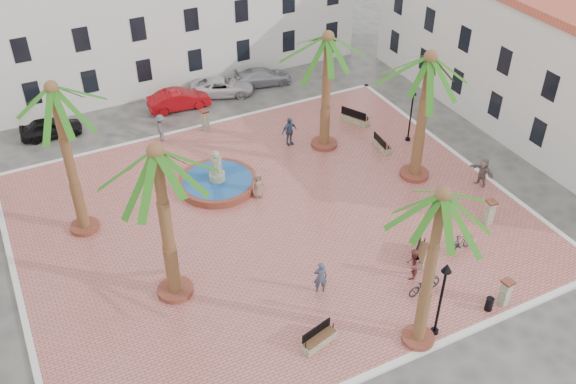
% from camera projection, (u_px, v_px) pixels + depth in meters
% --- Properties ---
extents(ground, '(120.00, 120.00, 0.00)m').
position_uv_depth(ground, '(271.00, 221.00, 34.59)').
color(ground, '#56544F').
rests_on(ground, ground).
extents(plaza, '(26.00, 22.00, 0.15)m').
position_uv_depth(plaza, '(271.00, 220.00, 34.54)').
color(plaza, '#B86258').
rests_on(plaza, ground).
extents(kerb_n, '(26.30, 0.30, 0.16)m').
position_uv_depth(kerb_n, '(200.00, 127.00, 42.45)').
color(kerb_n, silver).
rests_on(kerb_n, ground).
extents(kerb_s, '(26.30, 0.30, 0.16)m').
position_uv_depth(kerb_s, '(386.00, 368.00, 26.63)').
color(kerb_s, silver).
rests_on(kerb_s, ground).
extents(kerb_e, '(0.30, 22.30, 0.16)m').
position_uv_depth(kerb_e, '(463.00, 160.00, 39.25)').
color(kerb_e, silver).
rests_on(kerb_e, ground).
extents(kerb_w, '(0.30, 22.30, 0.16)m').
position_uv_depth(kerb_w, '(20.00, 298.00, 29.82)').
color(kerb_w, silver).
rests_on(kerb_w, ground).
extents(building_north, '(30.40, 7.40, 9.50)m').
position_uv_depth(building_north, '(151.00, 14.00, 46.14)').
color(building_north, silver).
rests_on(building_north, ground).
extents(building_east, '(7.40, 26.40, 9.00)m').
position_uv_depth(building_east, '(541.00, 58.00, 40.60)').
color(building_east, silver).
rests_on(building_east, ground).
extents(fountain, '(4.52, 4.52, 2.34)m').
position_uv_depth(fountain, '(218.00, 181.00, 36.76)').
color(fountain, brown).
rests_on(fountain, plaza).
extents(palm_nw, '(4.94, 4.94, 8.59)m').
position_uv_depth(palm_nw, '(55.00, 104.00, 29.47)').
color(palm_nw, brown).
rests_on(palm_nw, plaza).
extents(palm_sw, '(5.49, 5.49, 8.20)m').
position_uv_depth(palm_sw, '(158.00, 170.00, 25.98)').
color(palm_sw, brown).
rests_on(palm_sw, plaza).
extents(palm_s, '(4.64, 4.64, 8.15)m').
position_uv_depth(palm_s, '(440.00, 212.00, 23.61)').
color(palm_s, brown).
rests_on(palm_s, plaza).
extents(palm_e, '(5.51, 5.51, 7.89)m').
position_uv_depth(palm_e, '(429.00, 73.00, 33.86)').
color(palm_e, brown).
rests_on(palm_e, plaza).
extents(palm_ne, '(5.32, 5.32, 7.59)m').
position_uv_depth(palm_ne, '(328.00, 51.00, 36.70)').
color(palm_ne, brown).
rests_on(palm_ne, plaza).
extents(bench_s, '(1.79, 0.94, 0.90)m').
position_uv_depth(bench_s, '(319.00, 339.00, 27.43)').
color(bench_s, gray).
rests_on(bench_s, plaza).
extents(bench_se, '(1.62, 1.54, 0.90)m').
position_uv_depth(bench_se, '(420.00, 254.00, 31.81)').
color(bench_se, gray).
rests_on(bench_se, plaza).
extents(bench_e, '(0.65, 1.66, 0.86)m').
position_uv_depth(bench_e, '(382.00, 145.00, 40.04)').
color(bench_e, gray).
rests_on(bench_e, plaza).
extents(bench_ne, '(1.46, 2.02, 1.04)m').
position_uv_depth(bench_ne, '(355.00, 118.00, 42.61)').
color(bench_ne, gray).
rests_on(bench_ne, plaza).
extents(lamppost_s, '(0.44, 0.44, 4.05)m').
position_uv_depth(lamppost_s, '(443.00, 287.00, 26.45)').
color(lamppost_s, black).
rests_on(lamppost_s, plaza).
extents(lamppost_e, '(0.39, 0.39, 3.61)m').
position_uv_depth(lamppost_e, '(412.00, 106.00, 39.53)').
color(lamppost_e, black).
rests_on(lamppost_e, plaza).
extents(bollard_se, '(0.56, 0.56, 1.41)m').
position_uv_depth(bollard_se, '(505.00, 292.00, 29.06)').
color(bollard_se, gray).
rests_on(bollard_se, plaza).
extents(bollard_n, '(0.51, 0.51, 1.41)m').
position_uv_depth(bollard_n, '(205.00, 120.00, 41.62)').
color(bollard_n, gray).
rests_on(bollard_n, plaza).
extents(bollard_e, '(0.56, 0.56, 1.42)m').
position_uv_depth(bollard_e, '(490.00, 212.00, 33.79)').
color(bollard_e, gray).
rests_on(bollard_e, plaza).
extents(litter_bin, '(0.36, 0.36, 0.69)m').
position_uv_depth(litter_bin, '(489.00, 304.00, 28.97)').
color(litter_bin, black).
rests_on(litter_bin, plaza).
extents(cyclist_a, '(0.76, 0.64, 1.76)m').
position_uv_depth(cyclist_a, '(320.00, 277.00, 29.61)').
color(cyclist_a, '#373F52').
rests_on(cyclist_a, plaza).
extents(bicycle_a, '(1.86, 0.76, 0.95)m').
position_uv_depth(bicycle_a, '(425.00, 284.00, 29.80)').
color(bicycle_a, black).
rests_on(bicycle_a, plaza).
extents(cyclist_b, '(1.03, 1.01, 1.68)m').
position_uv_depth(cyclist_b, '(413.00, 264.00, 30.38)').
color(cyclist_b, brown).
rests_on(cyclist_b, plaza).
extents(bicycle_b, '(1.89, 0.74, 1.10)m').
position_uv_depth(bicycle_b, '(461.00, 242.00, 32.08)').
color(bicycle_b, black).
rests_on(bicycle_b, plaza).
extents(pedestrian_fountain_a, '(0.82, 0.59, 1.57)m').
position_uv_depth(pedestrian_fountain_a, '(258.00, 185.00, 35.64)').
color(pedestrian_fountain_a, '#806252').
rests_on(pedestrian_fountain_a, plaza).
extents(pedestrian_fountain_b, '(1.17, 0.64, 1.89)m').
position_uv_depth(pedestrian_fountain_b, '(289.00, 131.00, 40.02)').
color(pedestrian_fountain_b, '#324159').
rests_on(pedestrian_fountain_b, plaza).
extents(pedestrian_north, '(0.85, 1.25, 1.79)m').
position_uv_depth(pedestrian_north, '(161.00, 128.00, 40.45)').
color(pedestrian_north, '#4C4C50').
rests_on(pedestrian_north, plaza).
extents(pedestrian_east, '(0.81, 1.70, 1.76)m').
position_uv_depth(pedestrian_east, '(483.00, 172.00, 36.53)').
color(pedestrian_east, '#6C5C52').
rests_on(pedestrian_east, plaza).
extents(car_black, '(3.98, 1.94, 1.31)m').
position_uv_depth(car_black, '(51.00, 128.00, 41.24)').
color(car_black, black).
rests_on(car_black, ground).
extents(car_red, '(4.34, 1.73, 1.40)m').
position_uv_depth(car_red, '(179.00, 99.00, 44.20)').
color(car_red, '#9A090E').
rests_on(car_red, ground).
extents(car_silver, '(4.47, 2.49, 1.22)m').
position_uv_depth(car_silver, '(263.00, 77.00, 47.25)').
color(car_silver, '#9E9EA6').
rests_on(car_silver, ground).
extents(car_white, '(4.93, 3.46, 1.25)m').
position_uv_depth(car_white, '(222.00, 87.00, 45.93)').
color(car_white, silver).
rests_on(car_white, ground).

